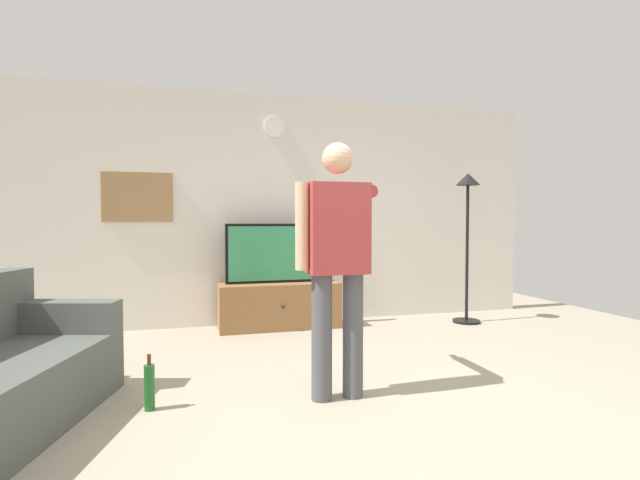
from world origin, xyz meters
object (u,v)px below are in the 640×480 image
tv_stand (279,305)px  framed_picture (138,197)px  wall_clock (274,127)px  beverage_bottle (149,387)px  television (278,253)px  person_standing_nearer_lamp (337,254)px  floor_lamp (468,216)px

tv_stand → framed_picture: size_ratio=1.84×
wall_clock → beverage_bottle: size_ratio=0.67×
television → person_standing_nearer_lamp: bearing=-90.3°
television → wall_clock: size_ratio=4.93×
wall_clock → beverage_bottle: 3.46m
wall_clock → floor_lamp: bearing=-15.1°
floor_lamp → beverage_bottle: 4.04m
tv_stand → television: bearing=90.0°
wall_clock → person_standing_nearer_lamp: 2.83m
tv_stand → wall_clock: bearing=90.0°
wall_clock → framed_picture: size_ratio=0.33×
television → framed_picture: 1.66m
television → tv_stand: bearing=-90.0°
floor_lamp → wall_clock: bearing=164.9°
wall_clock → framed_picture: 1.74m
floor_lamp → beverage_bottle: bearing=-152.5°
tv_stand → framed_picture: 1.97m
television → framed_picture: bearing=170.7°
tv_stand → beverage_bottle: 2.44m
tv_stand → floor_lamp: bearing=-7.9°
floor_lamp → framed_picture: bearing=170.8°
wall_clock → person_standing_nearer_lamp: size_ratio=0.14×
tv_stand → beverage_bottle: bearing=-120.4°
wall_clock → television: bearing=-90.0°
tv_stand → beverage_bottle: (-1.23, -2.10, -0.11)m
wall_clock → framed_picture: (-1.52, 0.00, -0.84)m
television → framed_picture: size_ratio=1.62×
television → floor_lamp: size_ratio=0.67×
tv_stand → wall_clock: wall_clock is taller
television → framed_picture: (-1.52, 0.25, 0.63)m
floor_lamp → tv_stand: bearing=172.1°
floor_lamp → beverage_bottle: size_ratio=4.94×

